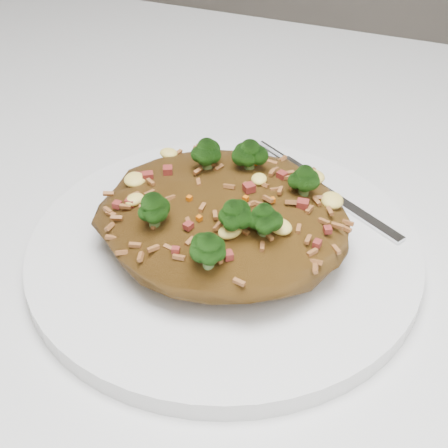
{
  "coord_description": "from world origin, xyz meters",
  "views": [
    {
      "loc": [
        0.05,
        -0.37,
        1.04
      ],
      "look_at": [
        -0.08,
        -0.06,
        0.78
      ],
      "focal_mm": 50.0,
      "sensor_mm": 36.0,
      "label": 1
    }
  ],
  "objects_px": {
    "dining_table": "(342,319)",
    "plate": "(224,249)",
    "fried_rice": "(224,208)",
    "fork": "(327,193)"
  },
  "relations": [
    {
      "from": "dining_table",
      "to": "plate",
      "type": "distance_m",
      "value": 0.14
    },
    {
      "from": "dining_table",
      "to": "plate",
      "type": "xyz_separation_m",
      "value": [
        -0.08,
        -0.06,
        0.1
      ]
    },
    {
      "from": "fried_rice",
      "to": "fork",
      "type": "relative_size",
      "value": 1.17
    },
    {
      "from": "plate",
      "to": "dining_table",
      "type": "bearing_deg",
      "value": 36.05
    },
    {
      "from": "fried_rice",
      "to": "fork",
      "type": "distance_m",
      "value": 0.1
    },
    {
      "from": "dining_table",
      "to": "fried_rice",
      "type": "bearing_deg",
      "value": -143.52
    },
    {
      "from": "dining_table",
      "to": "fork",
      "type": "xyz_separation_m",
      "value": [
        -0.03,
        0.02,
        0.11
      ]
    },
    {
      "from": "fork",
      "to": "dining_table",
      "type": "bearing_deg",
      "value": -6.84
    },
    {
      "from": "plate",
      "to": "fork",
      "type": "xyz_separation_m",
      "value": [
        0.05,
        0.08,
        0.01
      ]
    },
    {
      "from": "plate",
      "to": "fried_rice",
      "type": "bearing_deg",
      "value": -49.19
    }
  ]
}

